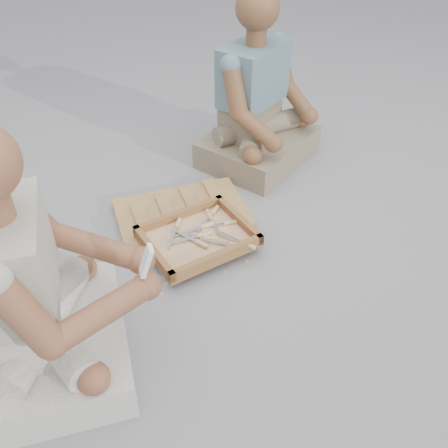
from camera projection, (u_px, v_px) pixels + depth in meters
ground at (250, 293)px, 2.22m from camera, size 60.00×60.00×0.00m
carved_panel at (182, 214)px, 2.63m from camera, size 0.76×0.60×0.04m
tool_tray at (198, 238)px, 2.41m from camera, size 0.51×0.41×0.07m
chisel_0 at (206, 237)px, 2.40m from camera, size 0.16×0.18×0.02m
chisel_1 at (210, 217)px, 2.53m from camera, size 0.07×0.22×0.02m
chisel_2 at (245, 244)px, 2.35m from camera, size 0.10×0.21×0.02m
chisel_3 at (198, 242)px, 2.37m from camera, size 0.09×0.21×0.02m
chisel_4 at (200, 235)px, 2.40m from camera, size 0.22×0.07×0.02m
chisel_5 at (229, 246)px, 2.36m from camera, size 0.09×0.21×0.02m
chisel_6 at (177, 226)px, 2.46m from camera, size 0.17×0.17×0.02m
chisel_7 at (233, 244)px, 2.35m from camera, size 0.16×0.18×0.02m
chisel_8 at (227, 223)px, 2.49m from camera, size 0.21×0.09×0.02m
chisel_9 at (213, 213)px, 2.55m from camera, size 0.20×0.13×0.02m
chisel_10 at (203, 227)px, 2.47m from camera, size 0.22×0.04×0.02m
wood_chip_0 at (230, 221)px, 2.62m from camera, size 0.02×0.02×0.00m
wood_chip_1 at (158, 211)px, 2.69m from camera, size 0.02×0.02×0.00m
wood_chip_2 at (161, 294)px, 2.21m from camera, size 0.02×0.02×0.00m
wood_chip_3 at (125, 235)px, 2.53m from camera, size 0.02×0.02×0.00m
wood_chip_4 at (247, 261)px, 2.38m from camera, size 0.02×0.02×0.00m
wood_chip_5 at (158, 254)px, 2.42m from camera, size 0.02×0.02×0.00m
wood_chip_6 at (218, 199)px, 2.78m from camera, size 0.02×0.02×0.00m
wood_chip_7 at (120, 251)px, 2.44m from camera, size 0.02×0.02×0.00m
wood_chip_8 at (175, 270)px, 2.33m from camera, size 0.02×0.02×0.00m
wood_chip_9 at (218, 193)px, 2.82m from camera, size 0.02×0.02×0.00m
wood_chip_10 at (207, 228)px, 2.57m from camera, size 0.02×0.02×0.00m
wood_chip_11 at (255, 244)px, 2.48m from camera, size 0.02×0.02×0.00m
wood_chip_12 at (161, 227)px, 2.58m from camera, size 0.02×0.02×0.00m
wood_chip_13 at (225, 272)px, 2.32m from camera, size 0.02×0.02×0.00m
wood_chip_14 at (250, 246)px, 2.46m from camera, size 0.02×0.02×0.00m
wood_chip_15 at (166, 284)px, 2.26m from camera, size 0.02×0.02×0.00m
craftsman at (39, 298)px, 1.73m from camera, size 0.76×0.78×1.02m
companion at (258, 109)px, 2.91m from camera, size 0.78×0.70×1.01m
mobile_phone at (146, 261)px, 1.67m from camera, size 0.07×0.06×0.12m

